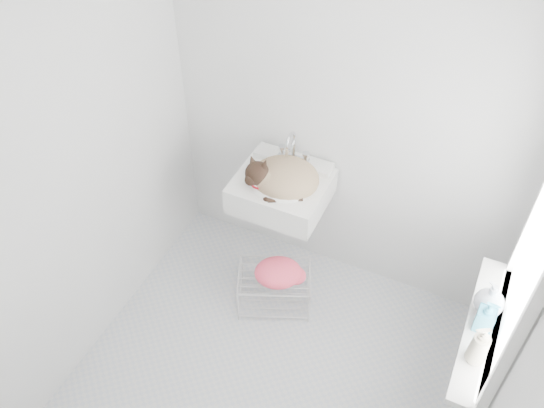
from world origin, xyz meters
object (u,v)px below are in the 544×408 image
at_px(sink, 281,180).
at_px(bottle_b, 481,327).
at_px(wire_rack, 274,286).
at_px(bottle_c, 486,310).
at_px(cat, 282,177).
at_px(bottle_a, 473,359).

bearing_deg(sink, bottle_b, -23.10).
xyz_separation_m(wire_rack, bottle_c, (1.21, -0.19, 0.70)).
height_order(sink, bottle_c, sink).
distance_m(sink, bottle_b, 1.40).
height_order(cat, bottle_a, cat).
bearing_deg(bottle_b, wire_rack, 166.26).
bearing_deg(bottle_c, sink, 161.13).
relative_size(cat, bottle_c, 2.58).
relative_size(sink, cat, 1.16).
bearing_deg(cat, bottle_b, -36.61).
xyz_separation_m(cat, bottle_c, (1.27, -0.42, -0.04)).
bearing_deg(bottle_c, bottle_a, -90.00).
xyz_separation_m(bottle_a, bottle_c, (0.00, 0.30, 0.00)).
height_order(sink, cat, cat).
distance_m(bottle_b, bottle_c, 0.11).
height_order(sink, wire_rack, sink).
height_order(bottle_b, bottle_c, same).
xyz_separation_m(sink, wire_rack, (0.07, -0.25, -0.70)).
height_order(bottle_a, bottle_b, bottle_a).
relative_size(sink, bottle_b, 2.98).
height_order(sink, bottle_a, sink).
bearing_deg(bottle_a, cat, 150.57).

